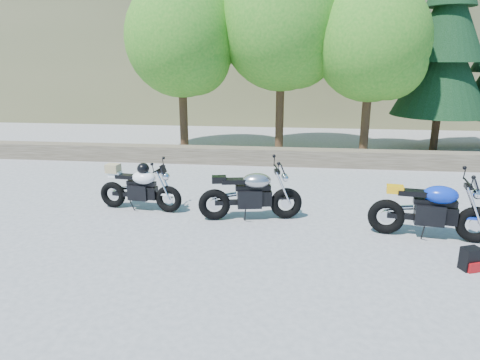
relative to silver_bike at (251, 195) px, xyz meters
name	(u,v)px	position (x,y,z in m)	size (l,w,h in m)	color
ground	(223,233)	(-0.45, -0.79, -0.51)	(90.00, 90.00, 0.00)	gray
stone_wall	(251,156)	(-0.45, 4.71, -0.26)	(22.00, 0.55, 0.50)	brown
tree_decid_left	(184,43)	(-2.84, 6.35, 3.12)	(3.67, 3.67, 5.62)	#382314
tree_decid_mid	(285,30)	(0.46, 6.75, 3.53)	(4.08, 4.08, 6.24)	#382314
tree_decid_right	(375,46)	(3.26, 6.15, 2.99)	(3.54, 3.54, 5.41)	#382314
conifer_near	(446,41)	(5.75, 7.41, 3.17)	(3.17, 3.17, 7.06)	#382314
silver_bike	(251,195)	(0.00, 0.00, 0.00)	(2.08, 0.68, 1.05)	black
white_bike	(139,187)	(-2.41, 0.28, 0.00)	(1.87, 0.59, 1.03)	black
blue_bike	(432,210)	(3.28, -0.57, 0.01)	(2.14, 0.68, 1.08)	black
backpack	(470,259)	(3.52, -1.76, -0.34)	(0.32, 0.30, 0.36)	black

